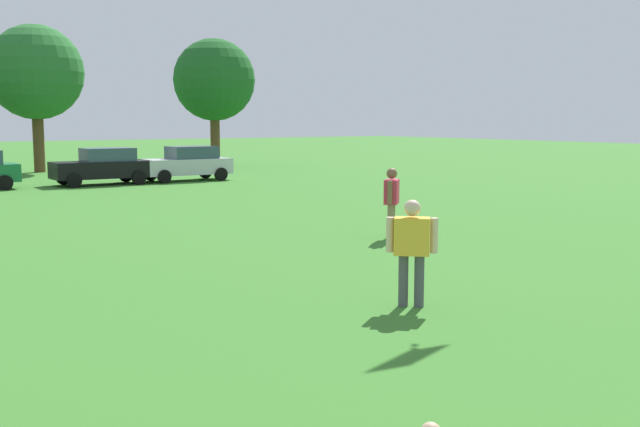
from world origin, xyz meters
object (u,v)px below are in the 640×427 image
parked_car_black_2 (103,166)px  tree_right (35,73)px  parked_car_silver_3 (187,163)px  adult_bystander (412,244)px  bystander_near_trees (392,197)px  tree_far_right (214,80)px

parked_car_black_2 → tree_right: bearing=-87.5°
parked_car_black_2 → parked_car_silver_3: bearing=179.7°
tree_right → parked_car_black_2: bearing=-87.5°
parked_car_black_2 → tree_right: 11.27m
adult_bystander → parked_car_black_2: (2.85, 25.14, -0.16)m
bystander_near_trees → parked_car_silver_3: size_ratio=0.41×
parked_car_black_2 → parked_car_silver_3: (4.15, -0.02, 0.00)m
tree_far_right → adult_bystander: bearing=-110.7°
tree_far_right → bystander_near_trees: bearing=-107.1°
parked_car_black_2 → parked_car_silver_3: same height
bystander_near_trees → parked_car_black_2: size_ratio=0.41×
adult_bystander → tree_right: (2.41, 35.36, 4.56)m
adult_bystander → parked_car_silver_3: 26.08m
adult_bystander → bystander_near_trees: (4.14, 5.67, 0.03)m
parked_car_silver_3 → tree_far_right: 12.35m
bystander_near_trees → parked_car_silver_3: bystander_near_trees is taller
adult_bystander → parked_car_black_2: bearing=125.4°
parked_car_silver_3 → bystander_near_trees: bearing=81.6°
parked_car_black_2 → adult_bystander: bearing=83.5°
tree_right → adult_bystander: bearing=-93.9°
bystander_near_trees → parked_car_silver_3: 19.66m
tree_right → tree_far_right: tree_right is taller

